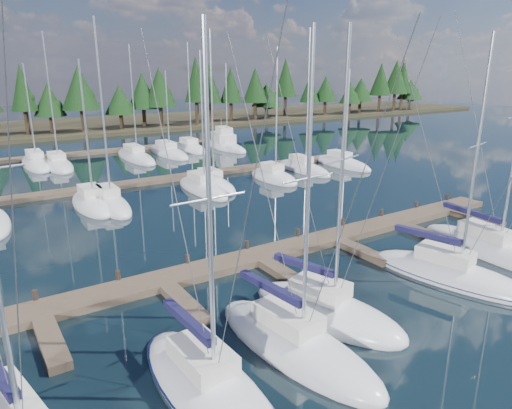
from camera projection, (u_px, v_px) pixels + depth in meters
ground at (176, 210)px, 37.20m from camera, size 260.00×260.00×0.00m
far_shore at (47, 129)px, 85.36m from camera, size 220.00×30.00×0.60m
main_dock at (262, 260)px, 26.98m from camera, size 44.00×6.13×0.90m
back_docks at (108, 166)px, 52.89m from camera, size 50.00×21.80×0.40m
front_sailboat_1 at (209, 387)px, 16.13m from camera, size 3.38×8.76×13.29m
front_sailboat_2 at (294, 344)px, 18.64m from camera, size 3.90×9.18×13.33m
front_sailboat_3 at (326, 311)px, 21.15m from camera, size 5.21×8.40×13.58m
front_sailboat_4 at (450, 275)px, 24.88m from camera, size 4.99×9.72×13.55m
front_sailboat_5 at (491, 250)px, 28.32m from camera, size 3.55×10.35×15.36m
back_sailboat_rows at (127, 172)px, 49.54m from camera, size 49.51×31.66×16.31m
motor_yacht_right at (223, 143)px, 67.05m from camera, size 5.54×10.29×4.90m
tree_line at (41, 92)px, 74.64m from camera, size 183.58×11.83×12.95m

